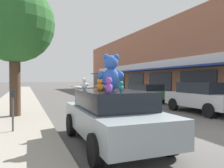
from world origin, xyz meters
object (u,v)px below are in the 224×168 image
object	(u,v)px
teddy_bear_pink	(120,86)
parked_car_far_center	(203,97)
teddy_bear_orange	(100,85)
plush_art_car	(113,115)
teddy_bear_white	(84,84)
teddy_bear_purple	(109,86)
teddy_bear_black	(103,85)
teddy_bear_giant	(111,73)
parked_car_far_right	(145,92)
parking_meter	(13,105)
teddy_bear_teal	(121,86)
street_tree	(14,23)
teddy_bear_brown	(105,85)

from	to	relation	value
teddy_bear_pink	parked_car_far_center	distance (m)	6.66
teddy_bear_orange	teddy_bear_pink	bearing A→B (deg)	-144.64
plush_art_car	teddy_bear_white	bearing A→B (deg)	118.70
teddy_bear_purple	teddy_bear_orange	xyz separation A→B (m)	(0.11, 0.95, -0.02)
teddy_bear_black	teddy_bear_purple	bearing A→B (deg)	127.89
teddy_bear_black	teddy_bear_giant	bearing A→B (deg)	147.10
teddy_bear_white	parked_car_far_right	distance (m)	10.75
teddy_bear_giant	parking_meter	world-z (taller)	teddy_bear_giant
teddy_bear_teal	parking_meter	xyz separation A→B (m)	(-2.64, 2.22, -0.60)
parked_car_far_right	parking_meter	xyz separation A→B (m)	(-8.87, -7.25, 0.18)
teddy_bear_teal	parked_car_far_center	world-z (taller)	teddy_bear_teal
teddy_bear_teal	teddy_bear_orange	size ratio (longest dim) A/B	0.84
teddy_bear_purple	street_tree	bearing A→B (deg)	-102.29
teddy_bear_giant	parked_car_far_center	bearing A→B (deg)	-137.46
parked_car_far_right	teddy_bear_orange	bearing A→B (deg)	-126.07
teddy_bear_orange	teddy_bear_brown	distance (m)	0.52
teddy_bear_purple	teddy_bear_pink	bearing A→B (deg)	-154.06
plush_art_car	teddy_bear_giant	size ratio (longest dim) A/B	4.22
teddy_bear_teal	street_tree	size ratio (longest dim) A/B	0.05
teddy_bear_brown	parking_meter	bearing A→B (deg)	11.84
teddy_bear_giant	street_tree	xyz separation A→B (m)	(-2.55, 4.91, 2.24)
teddy_bear_white	street_tree	size ratio (longest dim) A/B	0.06
teddy_bear_giant	teddy_bear_pink	distance (m)	0.63
parked_car_far_right	parked_car_far_center	bearing A→B (deg)	-90.00
teddy_bear_orange	teddy_bear_teal	bearing A→B (deg)	160.14
teddy_bear_white	parking_meter	world-z (taller)	teddy_bear_white
teddy_bear_black	parked_car_far_right	distance (m)	10.72
plush_art_car	teddy_bear_brown	bearing A→B (deg)	102.25
parked_car_far_center	parked_car_far_right	world-z (taller)	parked_car_far_center
teddy_bear_orange	parked_car_far_center	bearing A→B (deg)	-147.61
street_tree	teddy_bear_purple	bearing A→B (deg)	-70.85
teddy_bear_orange	teddy_bear_brown	world-z (taller)	teddy_bear_orange
teddy_bear_giant	parked_car_far_right	bearing A→B (deg)	-109.08
teddy_bear_purple	street_tree	xyz separation A→B (m)	(-2.08, 5.98, 2.54)
teddy_bear_giant	parked_car_far_center	distance (m)	7.20
teddy_bear_purple	teddy_bear_brown	bearing A→B (deg)	-137.83
teddy_bear_brown	parking_meter	xyz separation A→B (m)	(-2.43, 1.55, -0.63)
teddy_bear_teal	teddy_bear_purple	xyz separation A→B (m)	(-0.61, -0.71, 0.05)
teddy_bear_giant	teddy_bear_teal	xyz separation A→B (m)	(0.13, -0.37, -0.35)
teddy_bear_black	teddy_bear_brown	distance (m)	0.25
teddy_bear_pink	teddy_bear_purple	distance (m)	1.64
teddy_bear_purple	street_tree	world-z (taller)	street_tree
teddy_bear_giant	plush_art_car	bearing A→B (deg)	112.86
teddy_bear_black	teddy_bear_brown	size ratio (longest dim) A/B	0.89
parked_car_far_right	plush_art_car	bearing A→B (deg)	-124.65
teddy_bear_white	teddy_bear_black	bearing A→B (deg)	165.33
teddy_bear_giant	teddy_bear_white	xyz separation A→B (m)	(-0.50, 0.88, -0.30)
teddy_bear_pink	teddy_bear_giant	bearing A→B (deg)	-31.28
teddy_bear_pink	plush_art_car	bearing A→B (deg)	-23.17
teddy_bear_white	teddy_bear_purple	xyz separation A→B (m)	(0.03, -1.95, 0.00)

